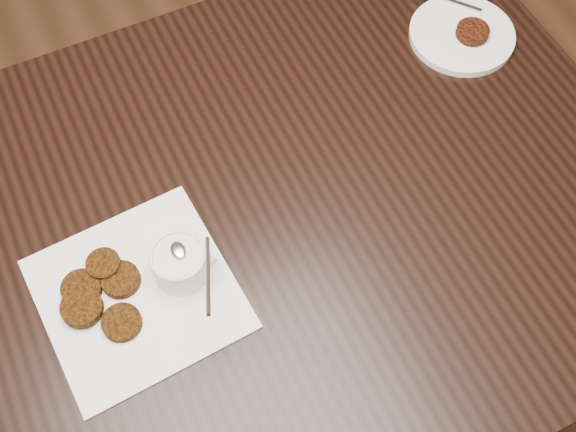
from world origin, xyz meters
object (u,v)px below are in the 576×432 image
Objects in this scene: sauce_ramekin at (177,254)px; plate_with_patty at (463,32)px; table at (222,329)px; napkin at (137,294)px.

sauce_ramekin reaches higher than plate_with_patty.
napkin is (-0.12, -0.04, 0.38)m from table.
napkin is at bearing -162.30° from plate_with_patty.
napkin is 2.33× the size of sauce_ramekin.
sauce_ramekin is (0.07, 0.00, 0.06)m from napkin.
table is 0.40m from napkin.
napkin is 0.09m from sauce_ramekin.
plate_with_patty is (0.58, 0.18, 0.39)m from table.
table is 0.72m from plate_with_patty.
plate_with_patty is at bearing 17.50° from table.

